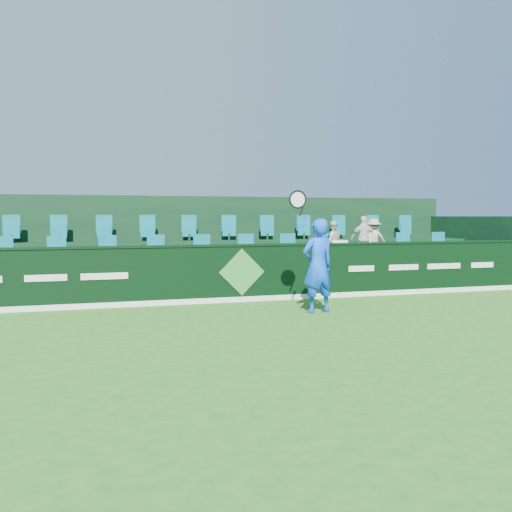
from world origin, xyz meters
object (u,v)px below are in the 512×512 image
object	(u,v)px
tennis_player	(318,265)
spectator_right	(373,239)
spectator_middle	(364,238)
spectator_left	(333,241)
drinks_bottle	(370,238)
towel	(338,241)

from	to	relation	value
tennis_player	spectator_right	bearing A→B (deg)	46.09
spectator_middle	spectator_right	xyz separation A→B (m)	(0.29, 0.00, -0.04)
spectator_left	spectator_middle	xyz separation A→B (m)	(0.93, 0.00, 0.07)
drinks_bottle	spectator_middle	bearing A→B (deg)	69.73
spectator_right	drinks_bottle	size ratio (longest dim) A/B	5.66
spectator_left	towel	world-z (taller)	spectator_left
tennis_player	drinks_bottle	xyz separation A→B (m)	(2.29, 1.99, 0.46)
spectator_left	drinks_bottle	xyz separation A→B (m)	(0.52, -1.12, 0.11)
spectator_middle	towel	distance (m)	1.72
drinks_bottle	tennis_player	bearing A→B (deg)	-139.01
tennis_player	spectator_left	world-z (taller)	tennis_player
spectator_left	spectator_right	bearing A→B (deg)	-173.55
spectator_middle	towel	world-z (taller)	spectator_middle
spectator_middle	towel	bearing A→B (deg)	55.10
tennis_player	spectator_left	bearing A→B (deg)	60.36
tennis_player	drinks_bottle	size ratio (longest dim) A/B	12.86
towel	drinks_bottle	size ratio (longest dim) A/B	2.03
spectator_middle	drinks_bottle	size ratio (longest dim) A/B	6.04
drinks_bottle	spectator_left	bearing A→B (deg)	114.89
spectator_left	drinks_bottle	size ratio (longest dim) A/B	5.36
tennis_player	towel	size ratio (longest dim) A/B	6.32
tennis_player	spectator_left	distance (m)	3.59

